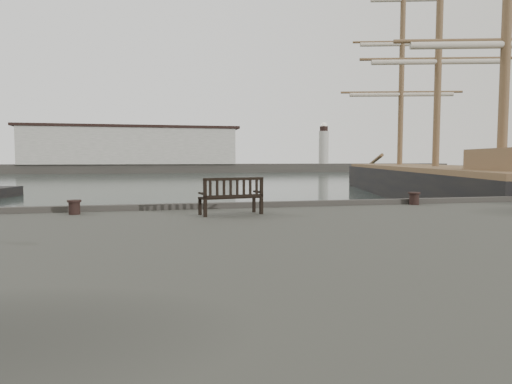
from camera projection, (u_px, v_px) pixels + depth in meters
ground at (255, 253)px, 15.46m from camera, size 400.00×400.00×0.00m
breakwater at (147, 154)px, 103.66m from camera, size 140.00×9.50×12.20m
bench at (231, 203)px, 13.20m from camera, size 1.90×0.96×1.05m
bollard_left at (74, 207)px, 13.26m from camera, size 0.49×0.49×0.42m
bollard_right at (414, 198)px, 16.09m from camera, size 0.49×0.49×0.44m
tall_ship_main at (435, 189)px, 36.48m from camera, size 17.60×38.99×28.75m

